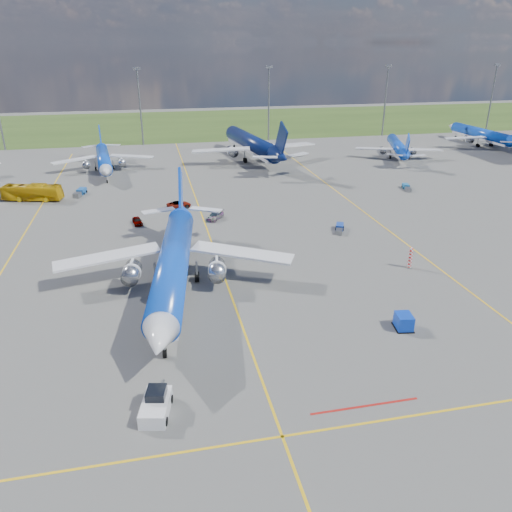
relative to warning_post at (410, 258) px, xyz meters
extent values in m
plane|color=#545452|center=(-26.00, -8.00, -1.50)|extent=(400.00, 400.00, 0.00)
cube|color=#2D4719|center=(-26.00, 142.00, -1.50)|extent=(400.00, 80.00, 0.01)
cube|color=yellow|center=(-26.00, 22.00, -1.49)|extent=(0.25, 160.00, 0.02)
cube|color=yellow|center=(-26.00, -28.00, -1.49)|extent=(60.00, 0.25, 0.02)
cube|color=yellow|center=(-56.00, 32.00, -1.49)|extent=(0.25, 120.00, 0.02)
cube|color=yellow|center=(4.00, 32.00, -1.49)|extent=(0.25, 120.00, 0.02)
cube|color=#A5140F|center=(-18.00, -26.00, -1.49)|extent=(10.00, 0.25, 0.02)
cylinder|color=slate|center=(-36.00, 102.00, 9.50)|extent=(0.50, 0.50, 22.00)
cube|color=slate|center=(-36.00, 102.00, 20.80)|extent=(2.20, 0.50, 0.80)
cylinder|color=slate|center=(4.00, 102.00, 9.50)|extent=(0.50, 0.50, 22.00)
cube|color=slate|center=(4.00, 102.00, 20.80)|extent=(2.20, 0.50, 0.80)
cylinder|color=slate|center=(44.00, 102.00, 9.50)|extent=(0.50, 0.50, 22.00)
cube|color=slate|center=(44.00, 102.00, 20.80)|extent=(2.20, 0.50, 0.80)
cylinder|color=slate|center=(84.00, 102.00, 9.50)|extent=(0.50, 0.50, 22.00)
cube|color=slate|center=(84.00, 102.00, 20.80)|extent=(2.20, 0.50, 0.80)
cylinder|color=red|center=(0.00, 0.00, 0.00)|extent=(0.50, 0.50, 3.00)
cube|color=silver|center=(-35.85, -23.07, -0.84)|extent=(3.06, 4.62, 1.31)
cube|color=black|center=(-35.73, -22.47, 0.07)|extent=(1.96, 2.12, 0.91)
cube|color=slate|center=(-35.30, -20.50, -0.94)|extent=(0.76, 2.43, 0.20)
cube|color=#0D35B6|center=(-8.57, -14.77, -0.65)|extent=(2.02, 2.37, 1.71)
imported|color=gold|center=(-58.14, 45.96, 0.15)|extent=(12.14, 5.61, 3.29)
imported|color=#999999|center=(-37.56, 26.83, -0.89)|extent=(2.04, 3.75, 1.21)
imported|color=#999999|center=(-29.78, 34.84, -0.86)|extent=(4.95, 2.99, 1.29)
imported|color=#999999|center=(-23.92, 26.67, -0.84)|extent=(4.08, 4.82, 1.32)
cube|color=#1A3C9C|center=(-3.90, 16.94, -1.03)|extent=(2.00, 2.54, 0.95)
cube|color=slate|center=(-4.79, 14.89, -1.11)|extent=(1.63, 1.99, 0.78)
cube|color=#194D96|center=(-49.09, 48.94, -0.95)|extent=(1.98, 2.86, 1.10)
cube|color=slate|center=(-49.71, 46.41, -1.05)|extent=(1.65, 2.23, 0.90)
cube|color=#196199|center=(19.53, 38.39, -1.02)|extent=(1.76, 2.49, 0.95)
cube|color=slate|center=(18.94, 36.21, -1.11)|extent=(1.46, 1.95, 0.78)
camera|label=1|loc=(-34.66, -58.08, 27.77)|focal=35.00mm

